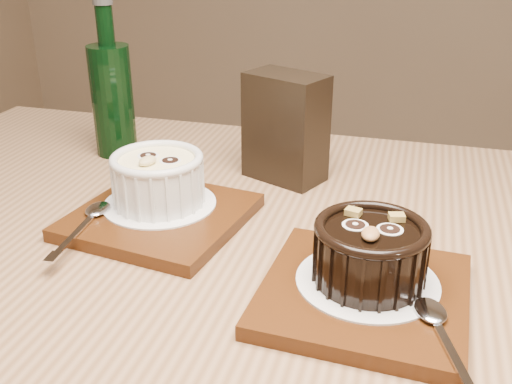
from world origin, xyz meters
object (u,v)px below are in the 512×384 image
Objects in this scene: tray_left at (160,217)px; green_bottle at (112,96)px; ramekin_white at (158,177)px; condiment_stand at (286,128)px; table at (281,333)px; tray_right at (364,294)px; ramekin_dark at (370,250)px.

tray_left is 0.26m from green_bottle.
ramekin_white is 0.19m from condiment_stand.
table is 5.48× the size of green_bottle.
tray_right is 0.81× the size of green_bottle.
green_bottle is at bearing 143.59° from ramekin_white.
condiment_stand is (-0.14, 0.26, 0.06)m from tray_right.
ramekin_white is at bearing -126.17° from condiment_stand.
ramekin_white is at bearing -49.06° from green_bottle.
ramekin_dark reaches higher than tray_left.
ramekin_dark is (0.25, -0.09, -0.00)m from ramekin_white.
ramekin_white is (-0.16, 0.06, 0.14)m from table.
tray_left is 0.21m from condiment_stand.
tray_left is 0.05m from ramekin_white.
tray_right is at bearing -10.09° from ramekin_white.
ramekin_dark is at bearing -60.46° from condiment_stand.
green_bottle is (-0.40, 0.28, 0.08)m from tray_right.
ramekin_dark reaches higher than tray_right.
tray_right is at bearing -99.24° from ramekin_dark.
tray_left is 0.81× the size of green_bottle.
ramekin_white is 0.48× the size of green_bottle.
condiment_stand is at bearing 118.36° from tray_right.
green_bottle reaches higher than tray_right.
table is 0.22m from ramekin_white.
green_bottle reaches higher than ramekin_white.
tray_right is at bearing -20.17° from tray_left.
condiment_stand reaches higher than tray_right.
table is at bearing 156.05° from ramekin_dark.
tray_right is (0.24, -0.09, 0.00)m from tray_left.
tray_left is at bearing 159.83° from tray_right.
green_bottle is at bearing 143.59° from table.
table is 0.42m from green_bottle.
ramekin_dark is at bearing -22.89° from table.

